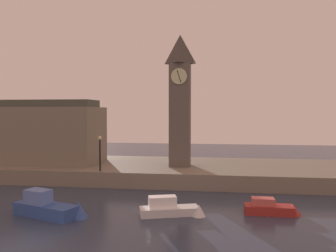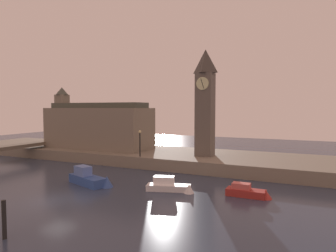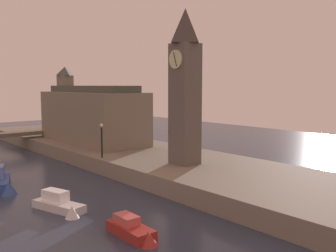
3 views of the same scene
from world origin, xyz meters
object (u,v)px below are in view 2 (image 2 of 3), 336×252
Objects in this scene: streetlamp at (140,140)px; boat_tour_blue at (91,179)px; parliament_hall at (97,126)px; boat_ferry_white at (172,186)px; clock_tower at (205,101)px; mooring_post_right at (4,220)px; boat_dinghy_red at (250,192)px.

streetlamp is 0.59× the size of boat_tour_blue.
boat_ferry_white is at bearing -34.18° from parliament_hall.
parliament_hall is 4.93× the size of streetlamp.
clock_tower is 5.93× the size of mooring_post_right.
boat_tour_blue reaches higher than boat_ferry_white.
boat_tour_blue is (-3.60, 12.21, -0.56)m from mooring_post_right.
parliament_hall is at bearing 156.16° from streetlamp.
streetlamp is 0.86× the size of boat_dinghy_red.
boat_dinghy_red is at bearing -24.34° from streetlamp.
streetlamp reaches higher than boat_tour_blue.
streetlamp is (-7.32, -4.28, -4.99)m from clock_tower.
clock_tower reaches higher than boat_ferry_white.
boat_ferry_white reaches higher than boat_dinghy_red.
boat_tour_blue is 1.17× the size of boat_ferry_white.
parliament_hall is 2.88× the size of boat_tour_blue.
clock_tower reaches higher than boat_dinghy_red.
mooring_post_right is 14.47m from boat_ferry_white.
boat_dinghy_red is (7.81, -11.12, -8.23)m from clock_tower.
boat_tour_blue is (10.32, -14.12, -4.32)m from parliament_hall.
parliament_hall is 11.51m from streetlamp.
boat_dinghy_red is at bearing -24.14° from parliament_hall.
mooring_post_right is at bearing -80.97° from streetlamp.
clock_tower is 27.32m from mooring_post_right.
boat_tour_blue is (-0.15, -9.50, -3.05)m from streetlamp.
streetlamp is 11.96m from boat_ferry_white.
clock_tower is 0.82× the size of parliament_hall.
parliament_hall is 23.04m from boat_ferry_white.
boat_ferry_white is at bearing -169.92° from boat_dinghy_red.
boat_dinghy_red is at bearing 9.86° from boat_tour_blue.
clock_tower is 15.89m from boat_dinghy_red.
boat_ferry_white is at bearing -44.44° from streetlamp.
boat_ferry_white is (0.91, -12.35, -8.20)m from clock_tower.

